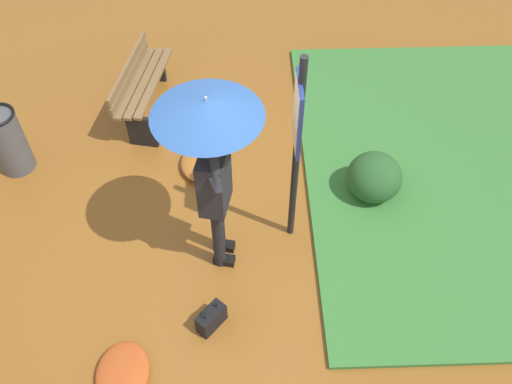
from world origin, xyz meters
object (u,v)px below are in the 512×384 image
at_px(park_bench, 142,86).
at_px(trash_bin, 8,141).
at_px(info_sign_post, 297,136).
at_px(handbag, 211,318).
at_px(person_with_umbrella, 211,146).

distance_m(park_bench, trash_bin, 1.73).
height_order(info_sign_post, trash_bin, info_sign_post).
bearing_deg(handbag, person_with_umbrella, -4.18).
relative_size(info_sign_post, trash_bin, 2.76).
bearing_deg(person_with_umbrella, info_sign_post, -75.07).
bearing_deg(info_sign_post, handbag, 142.70).
xyz_separation_m(info_sign_post, trash_bin, (1.07, 3.19, -1.03)).
distance_m(info_sign_post, trash_bin, 3.51).
xyz_separation_m(handbag, park_bench, (3.11, 0.92, 0.28)).
bearing_deg(trash_bin, handbag, -132.36).
height_order(handbag, park_bench, park_bench).
relative_size(person_with_umbrella, info_sign_post, 0.89).
height_order(person_with_umbrella, trash_bin, person_with_umbrella).
bearing_deg(trash_bin, park_bench, -56.26).
bearing_deg(park_bench, person_with_umbrella, -156.17).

